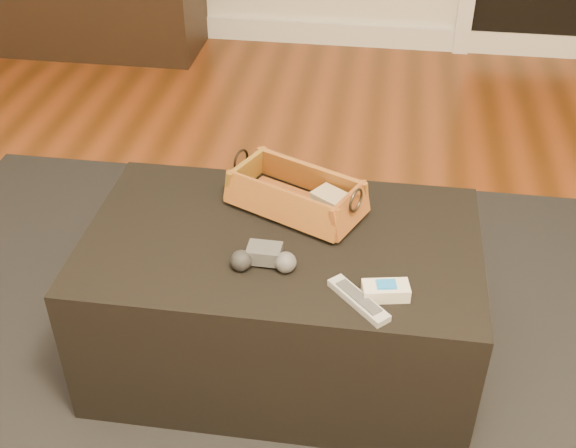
# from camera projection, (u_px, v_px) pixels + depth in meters

# --- Properties ---
(baseboard) EXTENTS (5.00, 0.04, 0.12)m
(baseboard) POSITION_uv_depth(u_px,v_px,m) (303.00, 32.00, 3.94)
(baseboard) COLOR white
(baseboard) RESTS_ON floor
(area_rug) EXTENTS (2.60, 2.00, 0.01)m
(area_rug) POSITION_uv_depth(u_px,v_px,m) (279.00, 369.00, 2.03)
(area_rug) COLOR black
(area_rug) RESTS_ON floor
(ottoman) EXTENTS (1.00, 0.60, 0.42)m
(ottoman) POSITION_uv_depth(u_px,v_px,m) (282.00, 300.00, 1.94)
(ottoman) COLOR black
(ottoman) RESTS_ON area_rug
(tv_remote) EXTENTS (0.19, 0.10, 0.02)m
(tv_remote) POSITION_uv_depth(u_px,v_px,m) (288.00, 202.00, 1.91)
(tv_remote) COLOR black
(tv_remote) RESTS_ON wicker_basket
(cloth_bundle) EXTENTS (0.12, 0.11, 0.05)m
(cloth_bundle) POSITION_uv_depth(u_px,v_px,m) (332.00, 203.00, 1.87)
(cloth_bundle) COLOR tan
(cloth_bundle) RESTS_ON wicker_basket
(wicker_basket) EXTENTS (0.40, 0.31, 0.12)m
(wicker_basket) POSITION_uv_depth(u_px,v_px,m) (296.00, 196.00, 1.90)
(wicker_basket) COLOR #A35624
(wicker_basket) RESTS_ON ottoman
(game_controller) EXTENTS (0.16, 0.09, 0.05)m
(game_controller) POSITION_uv_depth(u_px,v_px,m) (264.00, 258.00, 1.71)
(game_controller) COLOR #3D3D41
(game_controller) RESTS_ON ottoman
(silver_remote) EXTENTS (0.15, 0.15, 0.02)m
(silver_remote) POSITION_uv_depth(u_px,v_px,m) (358.00, 300.00, 1.62)
(silver_remote) COLOR #B8BBC0
(silver_remote) RESTS_ON ottoman
(cream_gadget) EXTENTS (0.11, 0.07, 0.04)m
(cream_gadget) POSITION_uv_depth(u_px,v_px,m) (386.00, 291.00, 1.63)
(cream_gadget) COLOR beige
(cream_gadget) RESTS_ON ottoman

